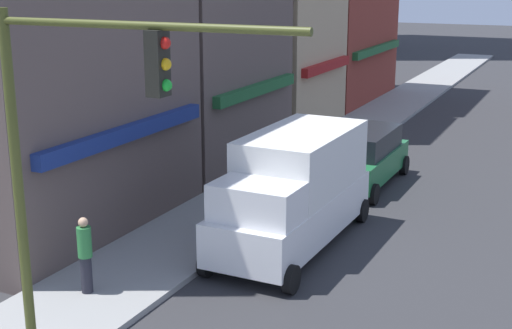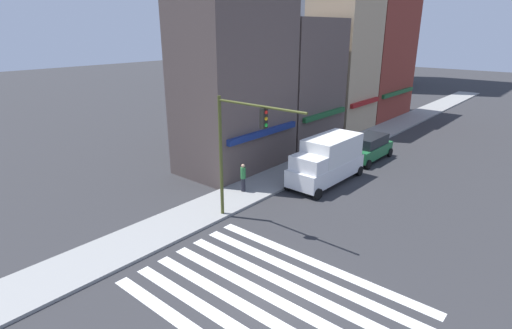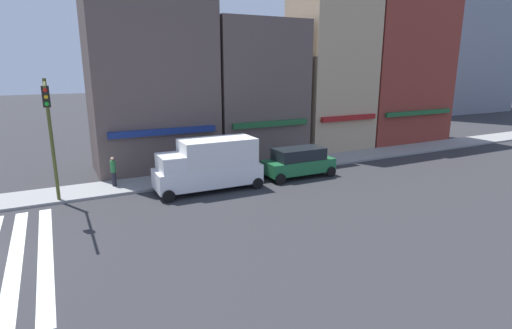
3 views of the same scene
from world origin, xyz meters
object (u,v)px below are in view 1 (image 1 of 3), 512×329
Objects in this scene: pedestrian_green_top at (85,254)px; traffic_signal at (72,143)px; suv_green at (364,156)px; box_truck_white at (294,189)px.

traffic_signal is at bearing 128.69° from pedestrian_green_top.
suv_green is at bearing -1.97° from traffic_signal.
suv_green is at bearing -104.58° from pedestrian_green_top.
box_truck_white is at bearing -179.61° from suv_green.
traffic_signal reaches higher than suv_green.
suv_green is 2.66× the size of pedestrian_green_top.
pedestrian_green_top is (3.05, 2.44, -3.43)m from traffic_signal.
box_truck_white is 6.26m from suv_green.
suv_green is (14.28, -0.49, -3.48)m from traffic_signal.
traffic_signal reaches higher than pedestrian_green_top.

